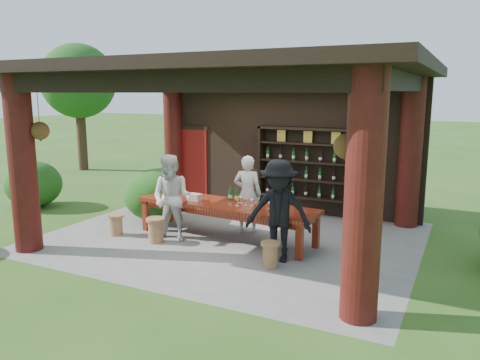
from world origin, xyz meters
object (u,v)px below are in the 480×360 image
at_px(stool_near_right, 270,254).
at_px(stool_far_left, 116,224).
at_px(wine_shelf, 306,171).
at_px(napkin_basket, 195,197).
at_px(stool_near_left, 156,229).
at_px(guest_woman, 172,198).
at_px(tasting_table, 226,208).
at_px(host, 248,194).
at_px(guest_man, 278,211).

relative_size(stool_near_right, stool_far_left, 1.01).
relative_size(wine_shelf, napkin_basket, 9.42).
bearing_deg(stool_near_left, stool_far_left, 178.23).
xyz_separation_m(stool_near_right, guest_woman, (-2.36, 0.50, 0.64)).
height_order(wine_shelf, guest_woman, wine_shelf).
distance_m(stool_far_left, napkin_basket, 1.78).
distance_m(tasting_table, guest_woman, 1.12).
distance_m(wine_shelf, tasting_table, 2.74).
bearing_deg(host, tasting_table, 62.01).
bearing_deg(guest_man, stool_near_right, -99.13).
bearing_deg(stool_near_left, guest_man, 2.65).
height_order(tasting_table, stool_near_right, tasting_table).
xyz_separation_m(guest_woman, guest_man, (2.36, -0.15, 0.04)).
relative_size(tasting_table, stool_far_left, 8.96).
relative_size(guest_man, napkin_basket, 7.05).
distance_m(host, napkin_basket, 1.13).
bearing_deg(host, stool_far_left, 20.91).
distance_m(wine_shelf, napkin_basket, 3.07).
bearing_deg(guest_man, tasting_table, 144.10).
distance_m(stool_near_right, napkin_basket, 2.43).
xyz_separation_m(stool_far_left, guest_man, (3.64, 0.09, 0.68)).
relative_size(tasting_table, host, 2.35).
xyz_separation_m(tasting_table, stool_near_left, (-1.15, -0.85, -0.37)).
bearing_deg(guest_man, stool_near_left, 173.71).
relative_size(tasting_table, guest_woman, 2.24).
xyz_separation_m(wine_shelf, host, (-0.66, -1.95, -0.24)).
distance_m(stool_near_left, stool_near_right, 2.60).
bearing_deg(guest_man, wine_shelf, 91.05).
height_order(host, guest_man, guest_man).
relative_size(stool_near_left, guest_man, 0.27).
bearing_deg(stool_near_right, guest_woman, 168.12).
xyz_separation_m(stool_near_left, guest_man, (2.59, 0.12, 0.65)).
bearing_deg(stool_near_left, wine_shelf, 59.55).
distance_m(tasting_table, guest_man, 1.64).
relative_size(host, guest_woman, 0.95).
bearing_deg(stool_near_right, stool_far_left, 175.88).
bearing_deg(host, guest_man, 122.61).
distance_m(stool_near_left, guest_woman, 0.71).
xyz_separation_m(tasting_table, host, (0.20, 0.62, 0.20)).
bearing_deg(guest_man, guest_woman, 167.50).
bearing_deg(guest_woman, napkin_basket, 58.95).
bearing_deg(wine_shelf, stool_far_left, -132.12).
height_order(wine_shelf, tasting_table, wine_shelf).
height_order(stool_near_left, host, host).
xyz_separation_m(wine_shelf, stool_near_right, (0.58, -3.65, -0.85)).
bearing_deg(stool_far_left, stool_near_right, -4.12).
xyz_separation_m(stool_far_left, guest_woman, (1.28, 0.23, 0.65)).
xyz_separation_m(stool_near_right, host, (-1.24, 1.70, 0.60)).
bearing_deg(wine_shelf, tasting_table, -108.58).
height_order(wine_shelf, stool_far_left, wine_shelf).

